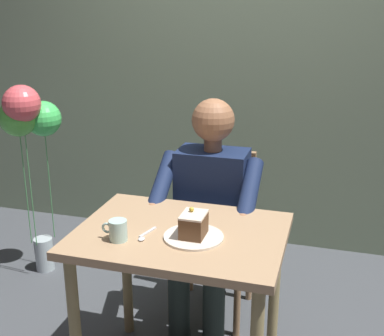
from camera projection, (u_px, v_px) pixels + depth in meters
name	position (u px, v px, depth m)	size (l,w,h in m)	color
cafe_rear_panel	(253.00, 29.00, 3.34)	(6.40, 0.12, 3.00)	gray
dining_table	(181.00, 255.00, 2.16)	(0.88, 0.65, 0.76)	#A5825E
chair	(216.00, 225.00, 2.79)	(0.42, 0.42, 0.90)	#99724D
seated_person	(208.00, 213.00, 2.58)	(0.53, 0.58, 1.22)	#172345
dessert_plate	(194.00, 237.00, 2.06)	(0.25, 0.25, 0.01)	silver
cake_slice	(194.00, 225.00, 2.04)	(0.10, 0.12, 0.12)	brown
coffee_cup	(118.00, 230.00, 2.03)	(0.11, 0.07, 0.09)	#ABD4C9
dessert_spoon	(144.00, 236.00, 2.07)	(0.04, 0.14, 0.01)	silver
balloon_display	(29.00, 128.00, 2.98)	(0.32, 0.35, 1.23)	#B2C1C6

